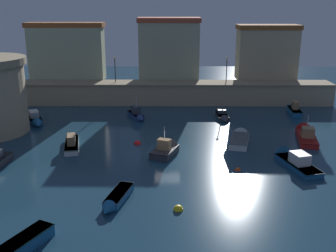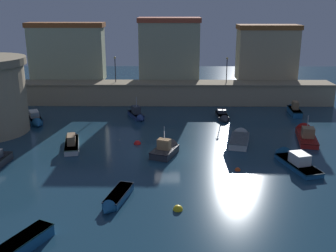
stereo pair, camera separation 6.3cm
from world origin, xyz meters
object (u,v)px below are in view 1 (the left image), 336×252
Objects in this scene: moored_boat_4 at (10,252)px; moored_boat_8 at (294,110)px; moored_boat_11 at (72,141)px; moored_boat_0 at (167,149)px; moored_boat_3 at (223,116)px; moored_boat_10 at (137,115)px; moored_boat_12 at (305,134)px; moored_boat_13 at (240,138)px; quay_lamp_1 at (227,66)px; quay_lamp_0 at (115,65)px; mooring_buoy_0 at (178,210)px; moored_boat_1 at (291,159)px; mooring_buoy_2 at (137,144)px; moored_boat_7 at (116,199)px; moored_boat_9 at (35,119)px; mooring_buoy_1 at (238,170)px.

moored_boat_4 is 41.26m from moored_boat_8.
moored_boat_8 is 29.69m from moored_boat_11.
moored_boat_0 reaches higher than moored_boat_3.
moored_boat_10 reaches higher than moored_boat_12.
moored_boat_8 reaches higher than moored_boat_13.
moored_boat_11 is 0.88× the size of moored_boat_12.
quay_lamp_0 is at bearing 180.00° from quay_lamp_1.
quay_lamp_1 is 0.82× the size of moored_boat_10.
mooring_buoy_0 is at bearing -153.33° from moored_boat_11.
moored_boat_1 is 15.56m from mooring_buoy_2.
quay_lamp_1 is at bearing 0.00° from quay_lamp_0.
mooring_buoy_2 is at bearing -170.30° from moored_boat_4.
moored_boat_11 is 17.78m from moored_boat_13.
quay_lamp_1 is (16.15, 0.00, -0.05)m from quay_lamp_0.
moored_boat_4 is 11.43m from mooring_buoy_0.
moored_boat_7 reaches higher than mooring_buoy_2.
moored_boat_3 is at bearing 60.06° from moored_boat_12.
moored_boat_1 is at bearing 164.87° from moored_boat_12.
moored_boat_12 is 10.42× the size of mooring_buoy_0.
quay_lamp_1 is 27.40m from moored_boat_9.
moored_boat_4 is 1.04× the size of moored_boat_13.
moored_boat_8 reaches higher than moored_boat_7.
mooring_buoy_2 reaches higher than mooring_buoy_0.
moored_boat_1 reaches higher than mooring_buoy_1.
moored_boat_7 is at bearing 102.47° from moored_boat_1.
mooring_buoy_2 is (-10.16, -9.66, -0.33)m from moored_boat_3.
moored_boat_8 is at bearing -24.44° from moored_boat_13.
moored_boat_0 is 10.21m from moored_boat_11.
moored_boat_1 is at bearing 131.56° from moored_boat_7.
quay_lamp_1 reaches higher than mooring_buoy_0.
moored_boat_4 is at bearing 110.59° from moored_boat_1.
moored_boat_7 is 0.95× the size of moored_boat_8.
moored_boat_10 is 19.60m from mooring_buoy_1.
moored_boat_0 is at bearing -5.77° from moored_boat_10.
moored_boat_9 is 27.99m from mooring_buoy_0.
moored_boat_9 is at bearing -134.70° from moored_boat_7.
moored_boat_10 reaches higher than moored_boat_13.
quay_lamp_1 is 23.86m from moored_boat_1.
moored_boat_1 is 1.19× the size of moored_boat_4.
moored_boat_7 is at bearing 145.20° from moored_boat_8.
moored_boat_0 is 0.66× the size of moored_boat_1.
moored_boat_11 is (6.57, -8.22, -0.01)m from moored_boat_9.
mooring_buoy_1 is (-5.23, -1.81, -0.38)m from moored_boat_1.
moored_boat_8 is 21.95m from mooring_buoy_1.
moored_boat_13 is (-7.50, -1.55, -0.03)m from moored_boat_12.
moored_boat_13 is (16.66, 20.76, -0.04)m from moored_boat_4.
moored_boat_8 is 20.99m from moored_boat_10.
moored_boat_0 is at bearing 62.73° from moored_boat_1.
mooring_buoy_0 is (-14.33, -16.48, -0.41)m from moored_boat_12.
quay_lamp_1 is 0.71× the size of moored_boat_8.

